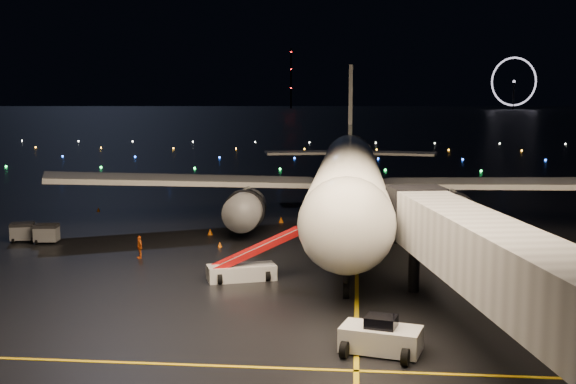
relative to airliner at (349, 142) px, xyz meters
name	(u,v)px	position (x,y,z in m)	size (l,w,h in m)	color
ground	(332,123)	(-11.20, 274.22, -7.88)	(2000.00, 2000.00, 0.00)	black
lane_centre	(357,251)	(0.80, -10.78, -7.87)	(0.25, 80.00, 0.02)	#E2BB0E
airliner	(349,142)	(0.00, 0.00, 0.00)	(55.64, 52.85, 15.76)	white
pushback_tug	(381,334)	(1.94, -33.30, -7.00)	(3.70, 1.94, 1.76)	silver
belt_loader	(241,256)	(-6.77, -20.42, -6.30)	(6.52, 1.78, 3.16)	silver
crew_c	(139,247)	(-15.38, -14.78, -7.03)	(1.00, 0.42, 1.70)	orange
safety_cone_0	(220,244)	(-10.18, -10.31, -7.66)	(0.39, 0.39, 0.44)	orange
safety_cone_1	(281,220)	(-6.49, 1.64, -7.60)	(0.49, 0.49, 0.55)	orange
safety_cone_2	(210,232)	(-12.02, -5.14, -7.62)	(0.46, 0.46, 0.52)	orange
safety_cone_3	(98,209)	(-26.37, 6.50, -7.66)	(0.40, 0.40, 0.45)	orange
ferris_wheel	(514,84)	(158.80, 694.22, 18.12)	(50.00, 4.00, 52.00)	black
radio_mast	(291,79)	(-71.20, 714.22, 24.12)	(1.80, 1.80, 64.00)	black
taxiway_lights	(299,155)	(-11.20, 80.22, -7.70)	(164.00, 92.00, 0.36)	black
baggage_cart_0	(22,232)	(-26.98, -9.61, -7.09)	(1.86, 1.30, 1.58)	slate
baggage_cart_1	(46,234)	(-24.69, -10.06, -7.09)	(1.86, 1.30, 1.58)	slate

